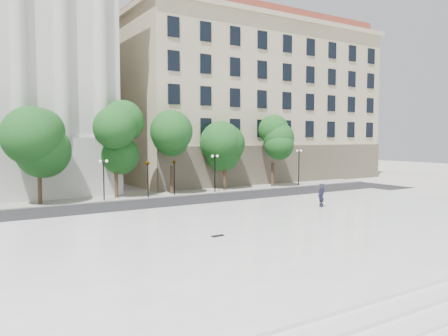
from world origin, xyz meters
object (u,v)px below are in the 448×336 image
at_px(traffic_light_east, 174,161).
at_px(skateboard, 218,236).
at_px(traffic_light_west, 148,161).
at_px(person_lying, 321,204).

relative_size(traffic_light_east, skateboard, 5.51).
bearing_deg(traffic_light_east, traffic_light_west, 180.00).
xyz_separation_m(traffic_light_west, traffic_light_east, (2.84, 0.00, -0.10)).
bearing_deg(traffic_light_west, skateboard, -101.06).
bearing_deg(traffic_light_west, traffic_light_east, 0.00).
bearing_deg(skateboard, traffic_light_east, 71.22).
xyz_separation_m(person_lying, skateboard, (-12.37, -4.46, -0.22)).
height_order(traffic_light_west, traffic_light_east, traffic_light_west).
height_order(traffic_light_west, person_lying, traffic_light_west).
bearing_deg(skateboard, traffic_light_west, 79.07).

